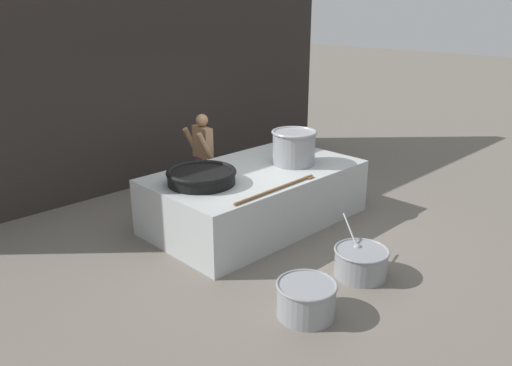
# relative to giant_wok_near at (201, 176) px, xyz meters

# --- Properties ---
(ground_plane) EXTENTS (60.00, 60.00, 0.00)m
(ground_plane) POSITION_rel_giant_wok_near_xyz_m (0.95, -0.09, -0.94)
(ground_plane) COLOR slate
(back_wall) EXTENTS (8.74, 0.24, 4.03)m
(back_wall) POSITION_rel_giant_wok_near_xyz_m (0.95, 2.68, 1.07)
(back_wall) COLOR #2D2826
(back_wall) RESTS_ON ground_plane
(hearth_platform) EXTENTS (3.18, 1.82, 0.83)m
(hearth_platform) POSITION_rel_giant_wok_near_xyz_m (0.95, -0.09, -0.52)
(hearth_platform) COLOR #B2B7B7
(hearth_platform) RESTS_ON ground_plane
(giant_wok_near) EXTENTS (0.96, 0.96, 0.20)m
(giant_wok_near) POSITION_rel_giant_wok_near_xyz_m (0.00, 0.00, 0.00)
(giant_wok_near) COLOR black
(giant_wok_near) RESTS_ON hearth_platform
(stock_pot) EXTENTS (0.69, 0.69, 0.52)m
(stock_pot) POSITION_rel_giant_wok_near_xyz_m (1.58, -0.28, 0.16)
(stock_pot) COLOR gray
(stock_pot) RESTS_ON hearth_platform
(stirring_paddle) EXTENTS (1.52, 0.11, 0.04)m
(stirring_paddle) POSITION_rel_giant_wok_near_xyz_m (0.59, -0.90, -0.09)
(stirring_paddle) COLOR brown
(stirring_paddle) RESTS_ON hearth_platform
(cook) EXTENTS (0.37, 0.56, 1.47)m
(cook) POSITION_rel_giant_wok_near_xyz_m (0.99, 1.22, -0.15)
(cook) COLOR #9E7551
(cook) RESTS_ON ground_plane
(prep_bowl_vegetables) EXTENTS (0.67, 0.82, 0.62)m
(prep_bowl_vegetables) POSITION_rel_giant_wok_near_xyz_m (0.72, -2.16, -0.74)
(prep_bowl_vegetables) COLOR gray
(prep_bowl_vegetables) RESTS_ON ground_plane
(prep_bowl_meat) EXTENTS (0.66, 0.66, 0.38)m
(prep_bowl_meat) POSITION_rel_giant_wok_near_xyz_m (-0.40, -2.23, -0.73)
(prep_bowl_meat) COLOR gray
(prep_bowl_meat) RESTS_ON ground_plane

